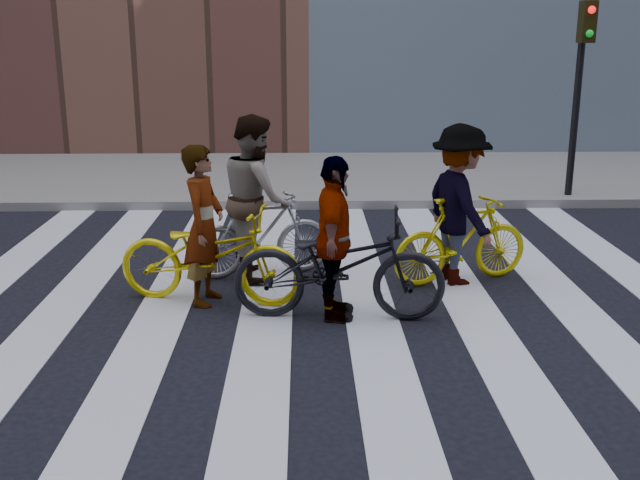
{
  "coord_description": "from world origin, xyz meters",
  "views": [
    {
      "loc": [
        -0.16,
        -7.06,
        2.89
      ],
      "look_at": [
        0.02,
        0.3,
        0.81
      ],
      "focal_mm": 42.0,
      "sensor_mm": 36.0,
      "label": 1
    }
  ],
  "objects_px": {
    "bike_yellow_right": "(462,240)",
    "rider_rear": "(334,239)",
    "bike_silver_mid": "(260,234)",
    "rider_left": "(204,225)",
    "rider_right": "(459,205)",
    "traffic_signal": "(581,68)",
    "bike_dark_rear": "(339,266)",
    "bike_yellow_left": "(210,255)",
    "rider_mid": "(255,197)"
  },
  "relations": [
    {
      "from": "bike_yellow_left",
      "to": "rider_rear",
      "type": "distance_m",
      "value": 1.45
    },
    {
      "from": "bike_dark_rear",
      "to": "rider_mid",
      "type": "bearing_deg",
      "value": 37.98
    },
    {
      "from": "rider_right",
      "to": "rider_rear",
      "type": "xyz_separation_m",
      "value": [
        -1.49,
        -1.11,
        -0.08
      ]
    },
    {
      "from": "bike_silver_mid",
      "to": "rider_rear",
      "type": "xyz_separation_m",
      "value": [
        0.82,
        -1.4,
        0.33
      ]
    },
    {
      "from": "bike_dark_rear",
      "to": "rider_mid",
      "type": "height_order",
      "value": "rider_mid"
    },
    {
      "from": "rider_left",
      "to": "bike_yellow_left",
      "type": "bearing_deg",
      "value": -77.77
    },
    {
      "from": "bike_yellow_left",
      "to": "bike_silver_mid",
      "type": "distance_m",
      "value": 1.02
    },
    {
      "from": "bike_silver_mid",
      "to": "traffic_signal",
      "type": "bearing_deg",
      "value": -68.04
    },
    {
      "from": "rider_rear",
      "to": "bike_yellow_right",
      "type": "bearing_deg",
      "value": -49.65
    },
    {
      "from": "traffic_signal",
      "to": "bike_dark_rear",
      "type": "distance_m",
      "value": 6.85
    },
    {
      "from": "rider_left",
      "to": "rider_rear",
      "type": "relative_size",
      "value": 1.02
    },
    {
      "from": "bike_silver_mid",
      "to": "rider_left",
      "type": "bearing_deg",
      "value": 133.89
    },
    {
      "from": "rider_left",
      "to": "rider_right",
      "type": "relative_size",
      "value": 0.93
    },
    {
      "from": "bike_silver_mid",
      "to": "bike_dark_rear",
      "type": "height_order",
      "value": "bike_dark_rear"
    },
    {
      "from": "traffic_signal",
      "to": "rider_left",
      "type": "bearing_deg",
      "value": -140.54
    },
    {
      "from": "bike_yellow_left",
      "to": "bike_silver_mid",
      "type": "height_order",
      "value": "bike_yellow_left"
    },
    {
      "from": "rider_left",
      "to": "rider_rear",
      "type": "xyz_separation_m",
      "value": [
        1.37,
        -0.51,
        -0.02
      ]
    },
    {
      "from": "bike_yellow_right",
      "to": "rider_rear",
      "type": "relative_size",
      "value": 1.01
    },
    {
      "from": "bike_silver_mid",
      "to": "bike_yellow_right",
      "type": "bearing_deg",
      "value": -111.44
    },
    {
      "from": "rider_rear",
      "to": "traffic_signal",
      "type": "bearing_deg",
      "value": -34.99
    },
    {
      "from": "bike_silver_mid",
      "to": "rider_rear",
      "type": "height_order",
      "value": "rider_rear"
    },
    {
      "from": "bike_silver_mid",
      "to": "bike_dark_rear",
      "type": "relative_size",
      "value": 0.8
    },
    {
      "from": "traffic_signal",
      "to": "bike_silver_mid",
      "type": "xyz_separation_m",
      "value": [
        -5.07,
        -3.73,
        -1.76
      ]
    },
    {
      "from": "rider_left",
      "to": "rider_mid",
      "type": "bearing_deg",
      "value": -17.06
    },
    {
      "from": "traffic_signal",
      "to": "rider_rear",
      "type": "height_order",
      "value": "traffic_signal"
    },
    {
      "from": "bike_dark_rear",
      "to": "rider_right",
      "type": "height_order",
      "value": "rider_right"
    },
    {
      "from": "traffic_signal",
      "to": "bike_dark_rear",
      "type": "height_order",
      "value": "traffic_signal"
    },
    {
      "from": "traffic_signal",
      "to": "rider_rear",
      "type": "xyz_separation_m",
      "value": [
        -4.24,
        -5.13,
        -1.43
      ]
    },
    {
      "from": "bike_yellow_right",
      "to": "rider_rear",
      "type": "bearing_deg",
      "value": 107.91
    },
    {
      "from": "bike_yellow_left",
      "to": "bike_dark_rear",
      "type": "height_order",
      "value": "bike_dark_rear"
    },
    {
      "from": "rider_mid",
      "to": "rider_rear",
      "type": "bearing_deg",
      "value": -162.48
    },
    {
      "from": "bike_dark_rear",
      "to": "rider_mid",
      "type": "xyz_separation_m",
      "value": [
        -0.92,
        1.4,
        0.41
      ]
    },
    {
      "from": "bike_silver_mid",
      "to": "rider_right",
      "type": "bearing_deg",
      "value": -111.59
    },
    {
      "from": "bike_yellow_right",
      "to": "rider_rear",
      "type": "height_order",
      "value": "rider_rear"
    },
    {
      "from": "bike_yellow_left",
      "to": "rider_right",
      "type": "xyz_separation_m",
      "value": [
        2.81,
        0.6,
        0.4
      ]
    },
    {
      "from": "traffic_signal",
      "to": "rider_right",
      "type": "bearing_deg",
      "value": -124.38
    },
    {
      "from": "traffic_signal",
      "to": "bike_dark_rear",
      "type": "xyz_separation_m",
      "value": [
        -4.19,
        -5.13,
        -1.71
      ]
    },
    {
      "from": "rider_left",
      "to": "rider_rear",
      "type": "height_order",
      "value": "rider_left"
    },
    {
      "from": "traffic_signal",
      "to": "rider_mid",
      "type": "distance_m",
      "value": 6.47
    },
    {
      "from": "traffic_signal",
      "to": "rider_rear",
      "type": "distance_m",
      "value": 6.81
    },
    {
      "from": "rider_left",
      "to": "rider_right",
      "type": "distance_m",
      "value": 2.93
    },
    {
      "from": "traffic_signal",
      "to": "rider_rear",
      "type": "bearing_deg",
      "value": -129.58
    },
    {
      "from": "bike_yellow_left",
      "to": "bike_yellow_right",
      "type": "height_order",
      "value": "bike_yellow_left"
    },
    {
      "from": "bike_silver_mid",
      "to": "bike_yellow_right",
      "type": "relative_size",
      "value": 1.01
    },
    {
      "from": "bike_silver_mid",
      "to": "rider_rear",
      "type": "distance_m",
      "value": 1.66
    },
    {
      "from": "bike_yellow_right",
      "to": "rider_mid",
      "type": "bearing_deg",
      "value": 65.28
    },
    {
      "from": "traffic_signal",
      "to": "bike_dark_rear",
      "type": "bearing_deg",
      "value": -129.25
    },
    {
      "from": "bike_yellow_right",
      "to": "rider_right",
      "type": "xyz_separation_m",
      "value": [
        -0.05,
        0.0,
        0.42
      ]
    },
    {
      "from": "bike_yellow_left",
      "to": "rider_right",
      "type": "bearing_deg",
      "value": -65.76
    },
    {
      "from": "bike_silver_mid",
      "to": "rider_left",
      "type": "xyz_separation_m",
      "value": [
        -0.55,
        -0.89,
        0.35
      ]
    }
  ]
}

